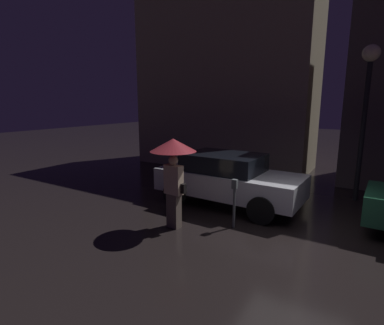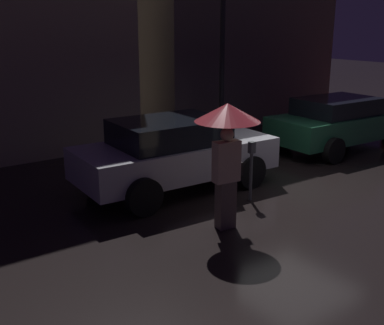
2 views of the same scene
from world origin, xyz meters
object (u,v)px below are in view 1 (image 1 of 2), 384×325
(parked_car_silver, at_px, (227,178))
(street_lamp_near, at_px, (367,89))
(parking_meter, at_px, (234,198))
(pedestrian_with_umbrella, at_px, (173,158))

(parked_car_silver, xyz_separation_m, street_lamp_near, (3.17, 2.40, 2.49))
(parking_meter, height_order, street_lamp_near, street_lamp_near)
(parking_meter, relative_size, street_lamp_near, 0.26)
(parked_car_silver, bearing_deg, parking_meter, -57.45)
(pedestrian_with_umbrella, bearing_deg, parked_car_silver, 85.79)
(parking_meter, bearing_deg, street_lamp_near, 58.50)
(pedestrian_with_umbrella, relative_size, street_lamp_near, 0.47)
(parked_car_silver, bearing_deg, pedestrian_with_umbrella, -98.20)
(parked_car_silver, distance_m, street_lamp_near, 4.69)
(parked_car_silver, height_order, parking_meter, parked_car_silver)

